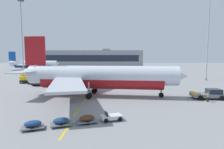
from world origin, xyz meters
TOP-DOWN VIEW (x-y plane):
  - ground at (40.00, 40.00)m, footprint 400.00×400.00m
  - apron_paint_markings at (18.00, 38.54)m, footprint 8.00×96.34m
  - airliner_foreground at (20.32, 20.44)m, footprint 34.82×34.40m
  - pushback_tug at (41.60, 17.99)m, footprint 6.14×3.44m
  - airliner_mid_left at (-26.01, 97.36)m, footprint 32.25×32.09m
  - catering_truck at (-4.46, 41.44)m, footprint 4.36×7.40m
  - fuel_service_truck at (0.79, 35.83)m, footprint 6.31×6.93m
  - baggage_train at (18.62, 4.45)m, footprint 11.46×5.11m
  - ground_crew_worker at (40.10, 15.56)m, footprint 0.46×0.56m
  - apron_light_mast_near at (-9.70, 51.21)m, footprint 1.80×1.80m
  - apron_light_mast_far at (55.37, 46.06)m, footprint 1.80×1.80m
  - terminal_satellite at (7.01, 130.77)m, footprint 77.52×25.35m

SIDE VIEW (x-z plane):
  - ground at x=40.00m, z-range 0.00..0.00m
  - apron_paint_markings at x=18.00m, z-range 0.00..0.01m
  - baggage_train at x=18.62m, z-range -0.04..1.10m
  - pushback_tug at x=41.60m, z-range -0.14..1.94m
  - ground_crew_worker at x=40.10m, z-range 0.12..1.81m
  - catering_truck at x=-4.46m, z-range 0.08..3.22m
  - fuel_service_truck at x=0.79m, z-range 0.08..3.22m
  - airliner_mid_left at x=-26.01m, z-range -1.99..9.32m
  - airliner_foreground at x=20.32m, z-range -2.15..10.05m
  - terminal_satellite at x=7.01m, z-range -0.79..13.74m
  - apron_light_mast_near at x=-9.70m, z-range 3.19..31.67m
  - apron_light_mast_far at x=55.37m, z-range 3.26..33.65m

